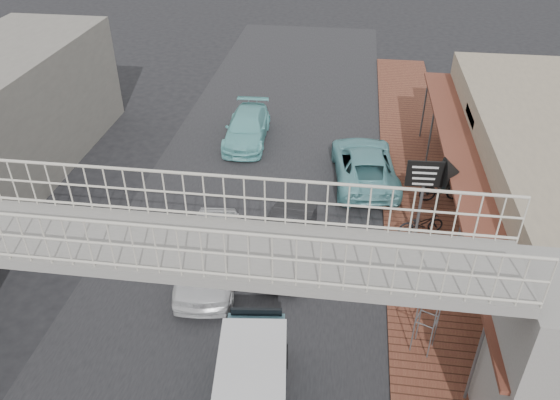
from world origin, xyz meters
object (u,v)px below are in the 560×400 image
(angkot_curb, at_px, (364,164))
(angkot_far, at_px, (247,128))
(angkot_van, at_px, (252,378))
(street_clock, at_px, (434,288))
(arrow_sign, at_px, (450,176))
(motorcycle_near, at_px, (421,224))
(dark_sedan, at_px, (287,241))
(motorcycle_far, at_px, (442,189))
(white_hatchback, at_px, (209,255))

(angkot_curb, height_order, angkot_far, angkot_curb)
(angkot_van, xyz_separation_m, street_clock, (4.40, 2.49, 1.22))
(street_clock, distance_m, arrow_sign, 5.32)
(angkot_curb, distance_m, motorcycle_near, 4.26)
(angkot_curb, bearing_deg, angkot_van, 70.31)
(dark_sedan, height_order, motorcycle_far, dark_sedan)
(angkot_curb, bearing_deg, arrow_sign, 117.42)
(white_hatchback, distance_m, angkot_van, 5.43)
(angkot_van, distance_m, motorcycle_near, 9.30)
(angkot_curb, distance_m, angkot_van, 12.00)
(white_hatchback, height_order, dark_sedan, white_hatchback)
(angkot_far, bearing_deg, arrow_sign, -41.91)
(angkot_far, distance_m, street_clock, 14.20)
(angkot_van, xyz_separation_m, motorcycle_near, (4.77, 7.97, -0.61))
(angkot_far, relative_size, street_clock, 1.69)
(motorcycle_far, relative_size, street_clock, 0.66)
(dark_sedan, xyz_separation_m, angkot_curb, (2.58, 5.56, 0.05))
(motorcycle_near, bearing_deg, dark_sedan, 92.18)
(white_hatchback, bearing_deg, angkot_van, -70.16)
(white_hatchback, relative_size, motorcycle_near, 2.71)
(angkot_far, height_order, motorcycle_far, angkot_far)
(angkot_van, bearing_deg, white_hatchback, 108.75)
(angkot_curb, relative_size, arrow_sign, 1.63)
(street_clock, xyz_separation_m, arrow_sign, (0.99, 5.21, 0.38))
(dark_sedan, relative_size, motorcycle_far, 2.33)
(arrow_sign, bearing_deg, street_clock, -103.45)
(street_clock, bearing_deg, dark_sedan, 162.34)
(dark_sedan, xyz_separation_m, angkot_van, (-0.11, -6.13, 0.47))
(angkot_curb, height_order, arrow_sign, arrow_sign)
(dark_sedan, bearing_deg, motorcycle_far, 40.55)
(white_hatchback, bearing_deg, angkot_curb, 48.13)
(dark_sedan, distance_m, angkot_van, 6.15)
(angkot_far, distance_m, motorcycle_near, 10.10)
(angkot_curb, relative_size, motorcycle_near, 3.13)
(motorcycle_near, bearing_deg, angkot_far, 29.78)
(motorcycle_near, relative_size, street_clock, 0.62)
(arrow_sign, bearing_deg, dark_sedan, -166.08)
(angkot_curb, xyz_separation_m, angkot_far, (-5.56, 2.89, -0.07))
(dark_sedan, relative_size, angkot_curb, 0.79)
(angkot_curb, bearing_deg, white_hatchback, 46.86)
(white_hatchback, relative_size, arrow_sign, 1.41)
(dark_sedan, distance_m, arrow_sign, 5.89)
(motorcycle_near, bearing_deg, angkot_van, 129.72)
(white_hatchback, relative_size, angkot_van, 1.19)
(angkot_curb, distance_m, street_clock, 9.49)
(angkot_van, height_order, motorcycle_near, angkot_van)
(street_clock, bearing_deg, motorcycle_near, 108.79)
(angkot_curb, bearing_deg, street_clock, 93.81)
(angkot_van, distance_m, motorcycle_far, 11.84)
(dark_sedan, bearing_deg, angkot_curb, 68.91)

